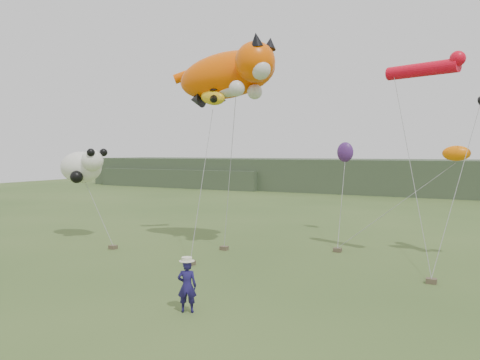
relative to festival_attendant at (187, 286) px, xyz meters
The scene contains 9 objects.
ground 2.35m from the festival_attendant, 84.68° to the left, with size 120.00×120.00×0.00m, color #385123.
headland 46.99m from the festival_attendant, 93.55° to the left, with size 90.00×13.00×4.00m.
festival_attendant is the anchor object (origin of this frame).
sandbag_anchors 7.63m from the festival_attendant, 101.19° to the left, with size 15.40×5.93×0.19m.
cat_kite 12.73m from the festival_attendant, 110.32° to the left, with size 6.87×3.79×3.15m.
fish_kite 12.11m from the festival_attendant, 118.06° to the left, with size 2.29×1.55×1.22m.
tube_kites 14.87m from the festival_attendant, 56.08° to the left, with size 6.64×3.03×2.18m.
panda_kite 14.64m from the festival_attendant, 148.36° to the left, with size 3.15×2.04×1.96m.
misc_kites 15.25m from the festival_attendant, 76.89° to the left, with size 7.42×4.91×1.21m.
Camera 1 is at (7.82, -13.99, 4.95)m, focal length 35.00 mm.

